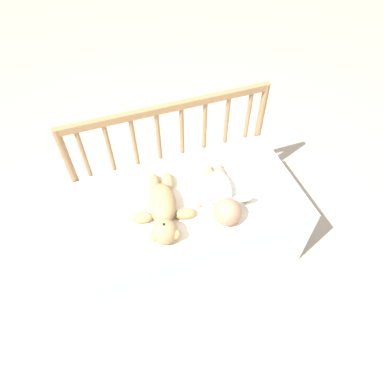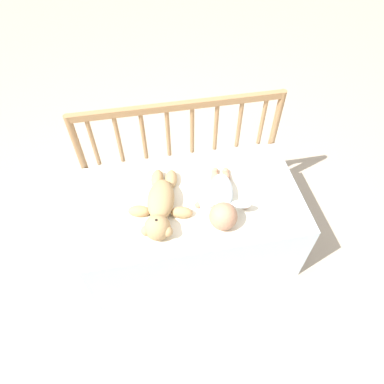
# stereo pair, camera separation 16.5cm
# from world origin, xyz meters

# --- Properties ---
(ground_plane) EXTENTS (12.00, 12.00, 0.00)m
(ground_plane) POSITION_xyz_m (0.00, 0.00, 0.00)
(ground_plane) COLOR tan
(crib_mattress) EXTENTS (1.10, 0.61, 0.44)m
(crib_mattress) POSITION_xyz_m (0.00, 0.00, 0.22)
(crib_mattress) COLOR silver
(crib_mattress) RESTS_ON ground_plane
(crib_rail) EXTENTS (1.10, 0.04, 0.78)m
(crib_rail) POSITION_xyz_m (-0.00, 0.33, 0.54)
(crib_rail) COLOR #997047
(crib_rail) RESTS_ON ground_plane
(blanket) EXTENTS (0.80, 0.51, 0.01)m
(blanket) POSITION_xyz_m (-0.01, -0.02, 0.44)
(blanket) COLOR silver
(blanket) RESTS_ON crib_mattress
(teddy_bear) EXTENTS (0.31, 0.44, 0.12)m
(teddy_bear) POSITION_xyz_m (-0.16, -0.05, 0.49)
(teddy_bear) COLOR tan
(teddy_bear) RESTS_ON crib_mattress
(baby) EXTENTS (0.26, 0.40, 0.13)m
(baby) POSITION_xyz_m (0.13, -0.08, 0.49)
(baby) COLOR white
(baby) RESTS_ON crib_mattress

